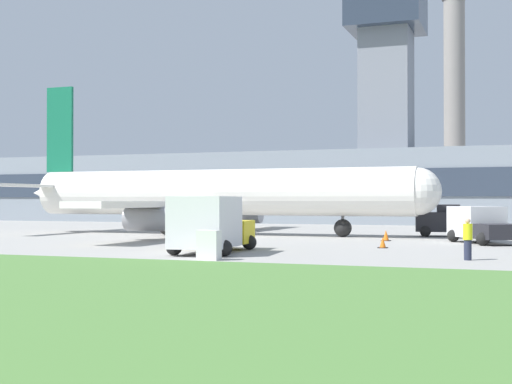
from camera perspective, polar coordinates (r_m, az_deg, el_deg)
The scene contains 12 objects.
ground_plane at distance 46.18m, azimuth -2.71°, elevation -3.57°, with size 400.00×400.00×0.00m, color #999691.
terminal_building at distance 76.58m, azimuth 6.93°, elevation 0.86°, with size 89.47×14.99×24.16m.
smokestack_left at distance 114.30m, azimuth 9.56°, elevation 7.86°, with size 3.72×3.72×38.26m.
smokestack_right at distance 112.25m, azimuth 15.59°, elevation 6.83°, with size 3.61×3.61×33.59m.
airplane at distance 48.78m, azimuth -3.64°, elevation -0.12°, with size 30.02×28.47×10.76m.
pushback_tug at distance 47.70m, azimuth 15.13°, elevation -2.34°, with size 4.25×2.57×2.07m.
baggage_truck at distance 40.83m, azimuth 17.58°, elevation -2.53°, with size 4.30×5.26×2.00m.
fuel_truck at distance 31.60m, azimuth -3.66°, elevation -2.67°, with size 3.36×6.17×2.51m.
ground_crew_person at distance 29.07m, azimuth 16.58°, elevation -3.61°, with size 0.49×0.49×1.64m.
traffic_cone_near_nose at distance 35.56m, azimuth 10.11°, elevation -4.04°, with size 0.46×0.46×0.54m.
traffic_cone_wingtip at distance 41.84m, azimuth 10.35°, elevation -3.47°, with size 0.53×0.53×0.63m.
utility_cabinet at distance 28.00m, azimuth -3.79°, elevation -4.26°, with size 0.86×0.54×1.17m.
Camera 1 is at (17.97, -42.47, 2.34)m, focal length 50.00 mm.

